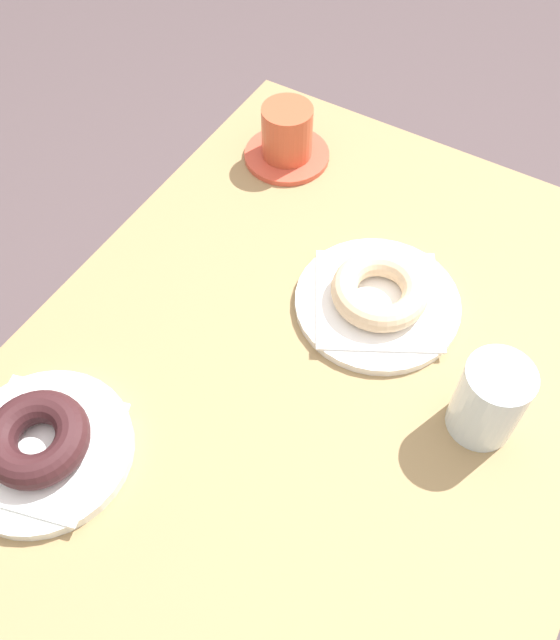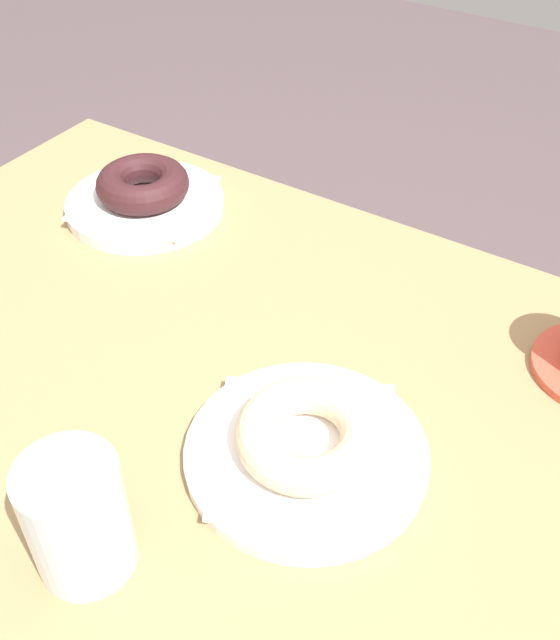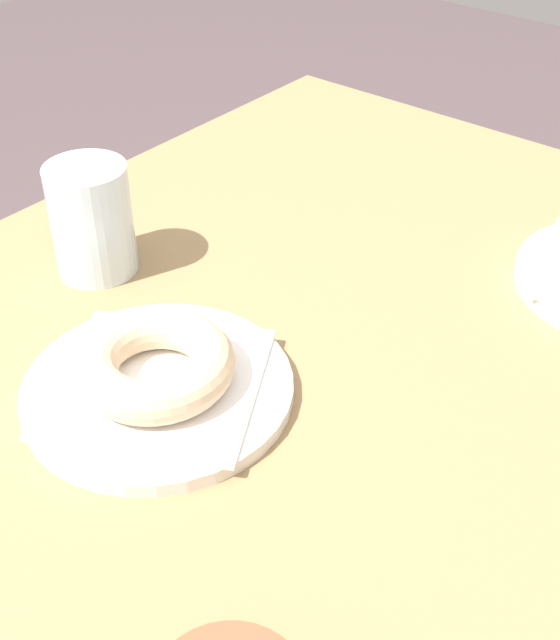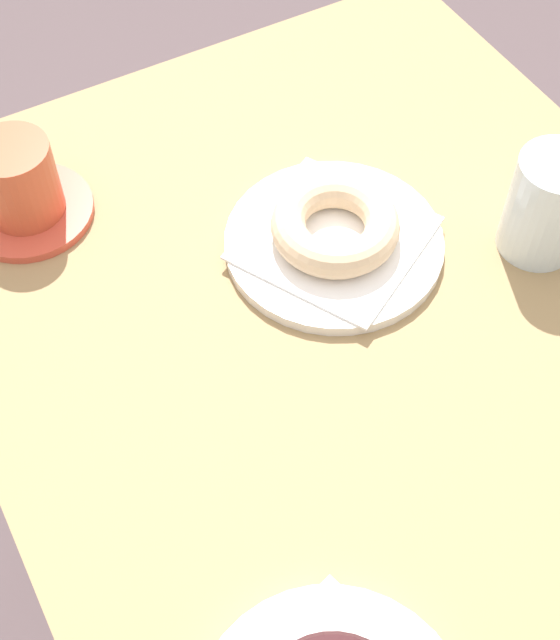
# 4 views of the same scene
# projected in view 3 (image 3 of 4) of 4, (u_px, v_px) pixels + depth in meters

# --- Properties ---
(table) EXTENTS (0.91, 0.67, 0.70)m
(table) POSITION_uv_depth(u_px,v_px,m) (291.00, 405.00, 0.77)
(table) COLOR #97794F
(table) RESTS_ON ground_plane
(plate_sugar_ring) EXTENTS (0.20, 0.20, 0.01)m
(plate_sugar_ring) POSITION_uv_depth(u_px,v_px,m) (158.00, 389.00, 0.64)
(plate_sugar_ring) COLOR white
(plate_sugar_ring) RESTS_ON table
(napkin_sugar_ring) EXTENTS (0.21, 0.21, 0.00)m
(napkin_sugar_ring) POSITION_uv_depth(u_px,v_px,m) (157.00, 382.00, 0.64)
(napkin_sugar_ring) COLOR white
(napkin_sugar_ring) RESTS_ON plate_sugar_ring
(donut_sugar_ring) EXTENTS (0.12, 0.12, 0.03)m
(donut_sugar_ring) POSITION_uv_depth(u_px,v_px,m) (155.00, 364.00, 0.63)
(donut_sugar_ring) COLOR beige
(donut_sugar_ring) RESTS_ON napkin_sugar_ring
(water_glass) EXTENTS (0.07, 0.07, 0.10)m
(water_glass) POSITION_uv_depth(u_px,v_px,m) (92.00, 220.00, 0.75)
(water_glass) COLOR silver
(water_glass) RESTS_ON table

